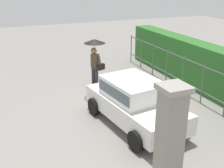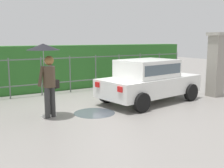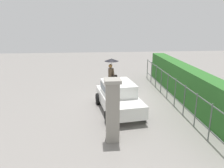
% 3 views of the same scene
% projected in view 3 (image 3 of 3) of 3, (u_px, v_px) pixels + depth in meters
% --- Properties ---
extents(ground_plane, '(40.00, 40.00, 0.00)m').
position_uv_depth(ground_plane, '(124.00, 101.00, 12.50)').
color(ground_plane, gray).
extents(car, '(3.91, 2.27, 1.48)m').
position_uv_depth(car, '(118.00, 96.00, 10.94)').
color(car, white).
rests_on(car, ground).
extents(pedestrian, '(0.91, 0.91, 2.06)m').
position_uv_depth(pedestrian, '(111.00, 68.00, 14.22)').
color(pedestrian, '#333333').
rests_on(pedestrian, ground).
extents(gate_pillar, '(0.60, 0.60, 2.42)m').
position_uv_depth(gate_pillar, '(112.00, 110.00, 8.10)').
color(gate_pillar, gray).
rests_on(gate_pillar, ground).
extents(fence_section, '(10.79, 0.05, 1.50)m').
position_uv_depth(fence_section, '(171.00, 88.00, 12.18)').
color(fence_section, '#59605B').
rests_on(fence_section, ground).
extents(hedge_row, '(11.74, 0.90, 1.90)m').
position_uv_depth(hedge_row, '(188.00, 85.00, 12.23)').
color(hedge_row, '#2D6B28').
rests_on(hedge_row, ground).
extents(puddle_near, '(1.23, 1.23, 0.00)m').
position_uv_depth(puddle_near, '(108.00, 96.00, 13.35)').
color(puddle_near, '#4C545B').
rests_on(puddle_near, ground).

